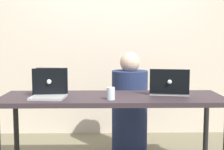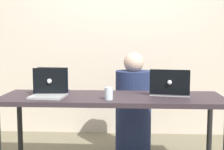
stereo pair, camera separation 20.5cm
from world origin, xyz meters
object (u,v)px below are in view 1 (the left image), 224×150
person_at_center (130,109)px  laptop_back_right (169,89)px  laptop_back_left (50,89)px  water_glass_center (111,94)px  laptop_front_left (50,91)px

person_at_center → laptop_back_right: 0.67m
laptop_back_left → water_glass_center: laptop_back_left is taller
laptop_back_right → water_glass_center: size_ratio=3.71×
laptop_back_right → water_glass_center: laptop_back_right is taller
laptop_front_left → water_glass_center: (0.53, -0.13, -0.01)m
laptop_back_left → laptop_front_left: (0.01, -0.11, 0.00)m
person_at_center → laptop_front_left: bearing=53.8°
person_at_center → laptop_back_right: size_ratio=2.87×
person_at_center → water_glass_center: 0.83m
laptop_front_left → water_glass_center: bearing=-8.3°
person_at_center → water_glass_center: (-0.21, -0.75, 0.29)m
laptop_back_right → laptop_front_left: laptop_front_left is taller
laptop_back_left → water_glass_center: 0.59m
water_glass_center → laptop_front_left: bearing=166.3°
laptop_back_left → laptop_front_left: bearing=92.7°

